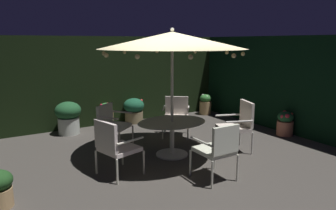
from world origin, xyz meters
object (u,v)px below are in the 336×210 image
object	(u,v)px
patio_umbrella	(172,41)
potted_plant_back_center	(68,116)
patio_dining_table	(172,130)
patio_chair_southeast	(176,113)
patio_chair_north	(114,144)
potted_plant_left_far	(205,104)
potted_plant_back_right	(106,114)
potted_plant_left_near	(134,110)
patio_chair_northeast	(218,147)
potted_plant_right_far	(285,123)
patio_chair_east	(238,123)
patio_chair_south	(111,122)

from	to	relation	value
patio_umbrella	potted_plant_back_center	distance (m)	3.48
patio_dining_table	potted_plant_back_center	distance (m)	2.96
patio_chair_southeast	patio_chair_north	bearing A→B (deg)	-145.84
potted_plant_left_far	patio_umbrella	bearing A→B (deg)	-138.02
potted_plant_back_right	patio_umbrella	bearing A→B (deg)	-83.14
patio_chair_southeast	potted_plant_left_near	xyz separation A→B (m)	(-0.36, 1.65, -0.18)
patio_chair_north	patio_dining_table	bearing A→B (deg)	14.58
potted_plant_left_near	patio_chair_northeast	bearing A→B (deg)	-96.20
patio_chair_southeast	potted_plant_back_right	distance (m)	2.07
patio_chair_northeast	potted_plant_right_far	bearing A→B (deg)	20.19
patio_chair_north	potted_plant_left_far	world-z (taller)	patio_chair_north
patio_chair_east	potted_plant_back_right	world-z (taller)	patio_chair_east
patio_chair_north	patio_chair_northeast	world-z (taller)	patio_chair_north
patio_chair_north	potted_plant_back_right	bearing A→B (deg)	72.15
patio_umbrella	potted_plant_back_right	bearing A→B (deg)	96.86
patio_chair_south	potted_plant_left_far	bearing A→B (deg)	21.30
patio_chair_north	potted_plant_back_center	distance (m)	2.95
patio_chair_northeast	patio_chair_southeast	size ratio (longest dim) A/B	1.04
potted_plant_back_center	potted_plant_left_near	world-z (taller)	potted_plant_back_center
patio_chair_northeast	potted_plant_back_center	distance (m)	4.25
patio_dining_table	potted_plant_right_far	xyz separation A→B (m)	(3.10, -0.27, -0.23)
patio_chair_south	potted_plant_back_center	distance (m)	1.59
patio_chair_northeast	patio_chair_east	distance (m)	1.62
patio_chair_north	potted_plant_back_right	xyz separation A→B (m)	(1.02, 3.18, -0.24)
potted_plant_left_near	patio_chair_south	bearing A→B (deg)	-128.01
potted_plant_right_far	patio_umbrella	bearing A→B (deg)	175.07
patio_chair_southeast	patio_chair_south	bearing A→B (deg)	-179.19
potted_plant_back_right	potted_plant_left_far	size ratio (longest dim) A/B	1.00
patio_dining_table	patio_chair_north	xyz separation A→B (m)	(-1.36, -0.35, 0.03)
patio_chair_southeast	potted_plant_back_center	distance (m)	2.67
patio_chair_northeast	patio_chair_east	xyz separation A→B (m)	(1.33, 0.92, 0.03)
patio_chair_east	potted_plant_left_near	xyz separation A→B (m)	(-0.87, 3.26, -0.23)
potted_plant_right_far	potted_plant_left_near	size ratio (longest dim) A/B	0.86
potted_plant_right_far	patio_chair_south	bearing A→B (deg)	160.79
patio_chair_northeast	patio_chair_south	world-z (taller)	patio_chair_northeast
potted_plant_right_far	potted_plant_left_near	distance (m)	4.03
patio_chair_northeast	potted_plant_back_right	size ratio (longest dim) A/B	1.53
patio_umbrella	potted_plant_back_right	distance (m)	3.45
patio_dining_table	patio_chair_north	size ratio (longest dim) A/B	1.45
patio_chair_northeast	potted_plant_back_center	xyz separation A→B (m)	(-1.41, 4.00, -0.13)
patio_chair_north	potted_plant_left_near	world-z (taller)	patio_chair_north
patio_chair_north	potted_plant_left_near	bearing A→B (deg)	59.83
patio_umbrella	patio_chair_northeast	world-z (taller)	patio_umbrella
potted_plant_back_right	patio_chair_south	bearing A→B (deg)	-106.54
patio_dining_table	potted_plant_left_far	size ratio (longest dim) A/B	2.24
potted_plant_right_far	potted_plant_back_center	xyz separation A→B (m)	(-4.50, 2.86, 0.14)
patio_chair_east	potted_plant_left_near	distance (m)	3.39
patio_chair_north	patio_chair_southeast	distance (m)	2.65
patio_dining_table	patio_chair_north	bearing A→B (deg)	-165.42
potted_plant_left_near	patio_chair_north	bearing A→B (deg)	-120.17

